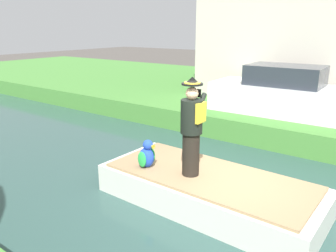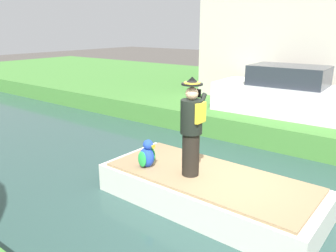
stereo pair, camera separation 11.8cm
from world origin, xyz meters
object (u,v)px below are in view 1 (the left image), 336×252
(parked_car_white, at_px, (279,93))
(boat, at_px, (208,189))
(parrot_plush, at_px, (147,155))
(person_pirate, at_px, (192,127))

(parked_car_white, bearing_deg, boat, -174.59)
(boat, relative_size, parked_car_white, 1.05)
(boat, height_order, parrot_plush, parrot_plush)
(parrot_plush, bearing_deg, boat, -71.39)
(boat, height_order, person_pirate, person_pirate)
(boat, distance_m, person_pirate, 1.28)
(person_pirate, height_order, parked_car_white, person_pirate)
(boat, distance_m, parrot_plush, 1.36)
(boat, distance_m, parked_car_white, 5.34)
(parrot_plush, xyz_separation_m, parked_car_white, (5.62, -0.69, 0.45))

